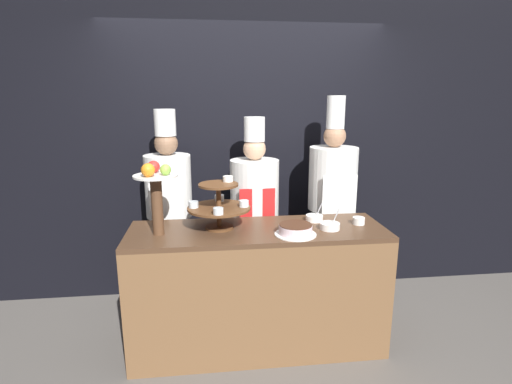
{
  "coord_description": "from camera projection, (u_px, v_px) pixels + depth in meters",
  "views": [
    {
      "loc": [
        -0.34,
        -2.41,
        1.87
      ],
      "look_at": [
        0.0,
        0.4,
        1.19
      ],
      "focal_mm": 28.0,
      "sensor_mm": 36.0,
      "label": 1
    }
  ],
  "objects": [
    {
      "name": "cake_round",
      "position": [
        296.0,
        230.0,
        2.75
      ],
      "size": [
        0.29,
        0.29,
        0.08
      ],
      "color": "white",
      "rests_on": "buffet_counter"
    },
    {
      "name": "chef_center_right",
      "position": [
        332.0,
        199.0,
        3.51
      ],
      "size": [
        0.42,
        0.42,
        1.87
      ],
      "color": "#28282D",
      "rests_on": "ground_plane"
    },
    {
      "name": "wall_back",
      "position": [
        245.0,
        148.0,
        3.71
      ],
      "size": [
        10.0,
        0.06,
        2.8
      ],
      "color": "black",
      "rests_on": "ground_plane"
    },
    {
      "name": "ground_plane",
      "position": [
        263.0,
        369.0,
        2.8
      ],
      "size": [
        14.0,
        14.0,
        0.0
      ],
      "primitive_type": "plane",
      "color": "#5B5651"
    },
    {
      "name": "buffet_counter",
      "position": [
        258.0,
        288.0,
        2.99
      ],
      "size": [
        1.86,
        0.6,
        0.94
      ],
      "color": "brown",
      "rests_on": "ground_plane"
    },
    {
      "name": "serving_bowl_near",
      "position": [
        330.0,
        226.0,
        2.86
      ],
      "size": [
        0.14,
        0.14,
        0.15
      ],
      "color": "white",
      "rests_on": "buffet_counter"
    },
    {
      "name": "cup_white",
      "position": [
        359.0,
        221.0,
        2.98
      ],
      "size": [
        0.09,
        0.09,
        0.05
      ],
      "color": "white",
      "rests_on": "buffet_counter"
    },
    {
      "name": "tiered_stand",
      "position": [
        219.0,
        204.0,
        2.85
      ],
      "size": [
        0.45,
        0.45,
        0.37
      ],
      "color": "brown",
      "rests_on": "buffet_counter"
    },
    {
      "name": "fruit_pedestal",
      "position": [
        156.0,
        187.0,
        2.69
      ],
      "size": [
        0.3,
        0.3,
        0.51
      ],
      "color": "brown",
      "rests_on": "buffet_counter"
    },
    {
      "name": "chef_center_left",
      "position": [
        255.0,
        209.0,
        3.45
      ],
      "size": [
        0.41,
        0.41,
        1.7
      ],
      "color": "#38332D",
      "rests_on": "ground_plane"
    },
    {
      "name": "chef_left",
      "position": [
        169.0,
        206.0,
        3.35
      ],
      "size": [
        0.38,
        0.38,
        1.77
      ],
      "color": "#38332D",
      "rests_on": "ground_plane"
    },
    {
      "name": "serving_bowl_far",
      "position": [
        314.0,
        218.0,
        3.06
      ],
      "size": [
        0.13,
        0.13,
        0.15
      ],
      "color": "white",
      "rests_on": "buffet_counter"
    }
  ]
}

